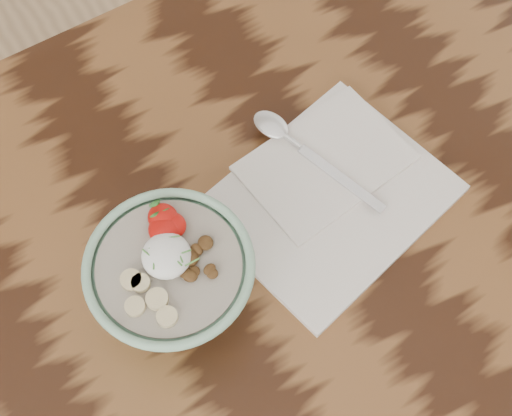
% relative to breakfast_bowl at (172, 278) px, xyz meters
% --- Properties ---
extents(table, '(1.60, 0.90, 0.75)m').
position_rel_breakfast_bowl_xyz_m(table, '(0.01, -0.03, -0.15)').
color(table, black).
rests_on(table, ground).
extents(breakfast_bowl, '(0.18, 0.18, 0.12)m').
position_rel_breakfast_bowl_xyz_m(breakfast_bowl, '(0.00, 0.00, 0.00)').
color(breakfast_bowl, '#8DBD9E').
rests_on(breakfast_bowl, table).
extents(napkin, '(0.31, 0.27, 0.02)m').
position_rel_breakfast_bowl_xyz_m(napkin, '(0.22, 0.02, -0.05)').
color(napkin, white).
rests_on(napkin, table).
extents(spoon, '(0.08, 0.20, 0.01)m').
position_rel_breakfast_bowl_xyz_m(spoon, '(0.22, 0.10, -0.04)').
color(spoon, silver).
rests_on(spoon, napkin).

